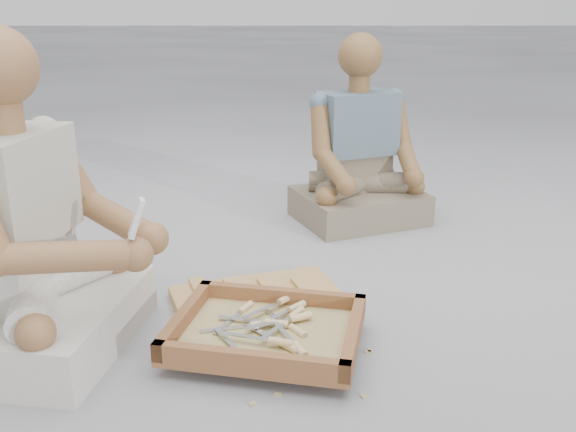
{
  "coord_description": "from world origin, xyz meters",
  "views": [
    {
      "loc": [
        -0.11,
        -1.84,
        0.98
      ],
      "look_at": [
        -0.09,
        0.22,
        0.3
      ],
      "focal_mm": 40.0,
      "sensor_mm": 36.0,
      "label": 1
    }
  ],
  "objects_px": {
    "carved_panel": "(260,301)",
    "companion": "(359,161)",
    "craftsman": "(34,247)",
    "tool_tray": "(267,332)"
  },
  "relations": [
    {
      "from": "carved_panel",
      "to": "craftsman",
      "type": "distance_m",
      "value": 0.75
    },
    {
      "from": "tool_tray",
      "to": "craftsman",
      "type": "relative_size",
      "value": 0.67
    },
    {
      "from": "tool_tray",
      "to": "craftsman",
      "type": "xyz_separation_m",
      "value": [
        -0.67,
        0.03,
        0.26
      ]
    },
    {
      "from": "carved_panel",
      "to": "companion",
      "type": "bearing_deg",
      "value": 64.98
    },
    {
      "from": "carved_panel",
      "to": "craftsman",
      "type": "relative_size",
      "value": 0.6
    },
    {
      "from": "craftsman",
      "to": "companion",
      "type": "xyz_separation_m",
      "value": [
        1.07,
        1.19,
        -0.03
      ]
    },
    {
      "from": "craftsman",
      "to": "carved_panel",
      "type": "bearing_deg",
      "value": 121.4
    },
    {
      "from": "carved_panel",
      "to": "craftsman",
      "type": "height_order",
      "value": "craftsman"
    },
    {
      "from": "carved_panel",
      "to": "tool_tray",
      "type": "distance_m",
      "value": 0.3
    },
    {
      "from": "tool_tray",
      "to": "craftsman",
      "type": "bearing_deg",
      "value": 177.01
    }
  ]
}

